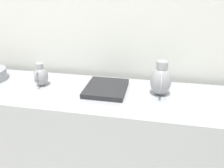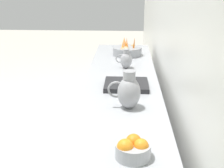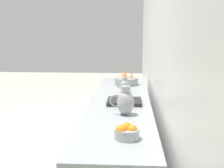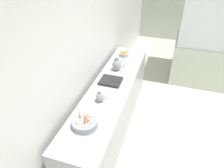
# 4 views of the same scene
# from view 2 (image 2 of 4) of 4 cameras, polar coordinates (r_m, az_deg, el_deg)

# --- Properties ---
(tile_wall_left) EXTENTS (0.10, 8.24, 3.00)m
(tile_wall_left) POSITION_cam_2_polar(r_m,az_deg,el_deg) (1.85, 14.92, 13.43)
(tile_wall_left) COLOR silver
(tile_wall_left) RESTS_ON ground_plane
(prep_counter) EXTENTS (0.62, 2.92, 0.86)m
(prep_counter) POSITION_cam_2_polar(r_m,az_deg,el_deg) (2.62, 1.56, -8.82)
(prep_counter) COLOR #9EA0A5
(prep_counter) RESTS_ON ground_plane
(vegetable_colander) EXTENTS (0.31, 0.31, 0.21)m
(vegetable_colander) POSITION_cam_2_polar(r_m,az_deg,el_deg) (3.33, 2.87, 6.26)
(vegetable_colander) COLOR gray
(vegetable_colander) RESTS_ON prep_counter
(orange_bowl) EXTENTS (0.17, 0.17, 0.11)m
(orange_bowl) POSITION_cam_2_polar(r_m,az_deg,el_deg) (1.46, 3.95, -12.01)
(orange_bowl) COLOR #9EA0A5
(orange_bowl) RESTS_ON prep_counter
(metal_pitcher_tall) EXTENTS (0.21, 0.15, 0.25)m
(metal_pitcher_tall) POSITION_cam_2_polar(r_m,az_deg,el_deg) (1.96, 3.13, -1.41)
(metal_pitcher_tall) COLOR #939399
(metal_pitcher_tall) RESTS_ON prep_counter
(metal_pitcher_short) EXTENTS (0.15, 0.11, 0.18)m
(metal_pitcher_short) POSITION_cam_2_polar(r_m,az_deg,el_deg) (2.84, 2.65, 4.62)
(metal_pitcher_short) COLOR #939399
(metal_pitcher_short) RESTS_ON prep_counter
(counter_sink_basin) EXTENTS (0.34, 0.30, 0.04)m
(counter_sink_basin) POSITION_cam_2_polar(r_m,az_deg,el_deg) (2.36, 2.72, -0.14)
(counter_sink_basin) COLOR #232326
(counter_sink_basin) RESTS_ON prep_counter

